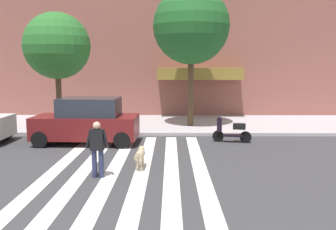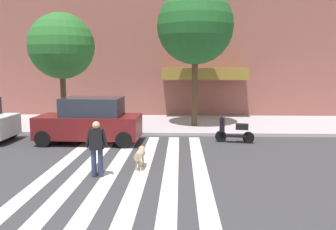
{
  "view_description": "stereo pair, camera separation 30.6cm",
  "coord_description": "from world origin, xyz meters",
  "px_view_note": "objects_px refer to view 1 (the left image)",
  "views": [
    {
      "loc": [
        1.97,
        -1.54,
        3.22
      ],
      "look_at": [
        1.89,
        9.61,
        1.69
      ],
      "focal_mm": 38.47,
      "sensor_mm": 36.0,
      "label": 1
    },
    {
      "loc": [
        2.28,
        -1.53,
        3.22
      ],
      "look_at": [
        1.89,
        9.61,
        1.69
      ],
      "focal_mm": 38.47,
      "sensor_mm": 36.0,
      "label": 2
    }
  ],
  "objects_px": {
    "street_tree_nearest": "(57,46)",
    "street_tree_middle": "(191,26)",
    "parked_car_behind_first": "(87,121)",
    "pedestrian_dog_walker": "(97,146)",
    "parked_scooter": "(232,131)",
    "dog_on_leash": "(140,155)"
  },
  "relations": [
    {
      "from": "parked_car_behind_first",
      "to": "dog_on_leash",
      "type": "distance_m",
      "value": 4.48
    },
    {
      "from": "parked_car_behind_first",
      "to": "parked_scooter",
      "type": "bearing_deg",
      "value": 2.77
    },
    {
      "from": "street_tree_nearest",
      "to": "dog_on_leash",
      "type": "bearing_deg",
      "value": -55.05
    },
    {
      "from": "parked_car_behind_first",
      "to": "pedestrian_dog_walker",
      "type": "relative_size",
      "value": 2.61
    },
    {
      "from": "parked_scooter",
      "to": "street_tree_middle",
      "type": "height_order",
      "value": "street_tree_middle"
    },
    {
      "from": "parked_car_behind_first",
      "to": "street_tree_middle",
      "type": "bearing_deg",
      "value": 39.61
    },
    {
      "from": "street_tree_nearest",
      "to": "pedestrian_dog_walker",
      "type": "relative_size",
      "value": 3.41
    },
    {
      "from": "dog_on_leash",
      "to": "parked_car_behind_first",
      "type": "bearing_deg",
      "value": 124.12
    },
    {
      "from": "parked_car_behind_first",
      "to": "pedestrian_dog_walker",
      "type": "height_order",
      "value": "parked_car_behind_first"
    },
    {
      "from": "parked_car_behind_first",
      "to": "pedestrian_dog_walker",
      "type": "bearing_deg",
      "value": -73.63
    },
    {
      "from": "parked_scooter",
      "to": "street_tree_nearest",
      "type": "height_order",
      "value": "street_tree_nearest"
    },
    {
      "from": "street_tree_middle",
      "to": "dog_on_leash",
      "type": "relative_size",
      "value": 6.69
    },
    {
      "from": "street_tree_middle",
      "to": "street_tree_nearest",
      "type": "bearing_deg",
      "value": -171.32
    },
    {
      "from": "parked_car_behind_first",
      "to": "street_tree_middle",
      "type": "relative_size",
      "value": 0.61
    },
    {
      "from": "dog_on_leash",
      "to": "parked_scooter",
      "type": "bearing_deg",
      "value": 48.25
    },
    {
      "from": "parked_scooter",
      "to": "dog_on_leash",
      "type": "distance_m",
      "value": 5.33
    },
    {
      "from": "street_tree_middle",
      "to": "pedestrian_dog_walker",
      "type": "distance_m",
      "value": 9.85
    },
    {
      "from": "parked_scooter",
      "to": "street_tree_middle",
      "type": "xyz_separation_m",
      "value": [
        -1.56,
        3.42,
        4.7
      ]
    },
    {
      "from": "parked_car_behind_first",
      "to": "street_tree_middle",
      "type": "distance_m",
      "value": 7.2
    },
    {
      "from": "parked_car_behind_first",
      "to": "street_tree_middle",
      "type": "xyz_separation_m",
      "value": [
        4.48,
        3.71,
        4.25
      ]
    },
    {
      "from": "street_tree_nearest",
      "to": "pedestrian_dog_walker",
      "type": "distance_m",
      "value": 8.67
    },
    {
      "from": "street_tree_nearest",
      "to": "street_tree_middle",
      "type": "bearing_deg",
      "value": 8.68
    }
  ]
}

